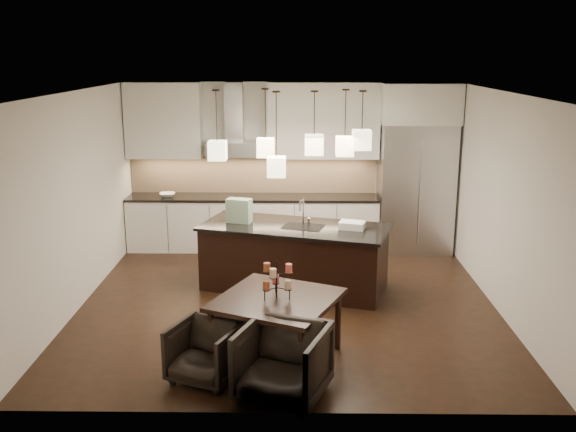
{
  "coord_description": "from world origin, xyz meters",
  "views": [
    {
      "loc": [
        0.11,
        -8.11,
        3.29
      ],
      "look_at": [
        0.0,
        0.2,
        1.15
      ],
      "focal_mm": 40.0,
      "sensor_mm": 36.0,
      "label": 1
    }
  ],
  "objects_px": {
    "dining_table": "(277,328)",
    "armchair_left": "(206,352)",
    "island_body": "(294,259)",
    "refrigerator": "(416,188)",
    "armchair_right": "(283,363)"
  },
  "relations": [
    {
      "from": "island_body",
      "to": "armchair_right",
      "type": "relative_size",
      "value": 3.08
    },
    {
      "from": "island_body",
      "to": "armchair_left",
      "type": "distance_m",
      "value": 2.8
    },
    {
      "from": "island_body",
      "to": "armchair_left",
      "type": "relative_size",
      "value": 3.76
    },
    {
      "from": "refrigerator",
      "to": "dining_table",
      "type": "distance_m",
      "value": 4.64
    },
    {
      "from": "refrigerator",
      "to": "armchair_right",
      "type": "xyz_separation_m",
      "value": [
        -2.11,
        -4.85,
        -0.7
      ]
    },
    {
      "from": "dining_table",
      "to": "armchair_left",
      "type": "height_order",
      "value": "dining_table"
    },
    {
      "from": "armchair_left",
      "to": "refrigerator",
      "type": "bearing_deg",
      "value": 78.88
    },
    {
      "from": "armchair_left",
      "to": "island_body",
      "type": "bearing_deg",
      "value": 93.06
    },
    {
      "from": "island_body",
      "to": "armchair_left",
      "type": "bearing_deg",
      "value": -92.42
    },
    {
      "from": "refrigerator",
      "to": "dining_table",
      "type": "bearing_deg",
      "value": -118.6
    },
    {
      "from": "refrigerator",
      "to": "dining_table",
      "type": "xyz_separation_m",
      "value": [
        -2.2,
        -4.03,
        -0.72
      ]
    },
    {
      "from": "armchair_left",
      "to": "armchair_right",
      "type": "height_order",
      "value": "armchair_right"
    },
    {
      "from": "dining_table",
      "to": "armchair_right",
      "type": "relative_size",
      "value": 1.46
    },
    {
      "from": "refrigerator",
      "to": "island_body",
      "type": "height_order",
      "value": "refrigerator"
    },
    {
      "from": "island_body",
      "to": "armchair_right",
      "type": "distance_m",
      "value": 3.01
    }
  ]
}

